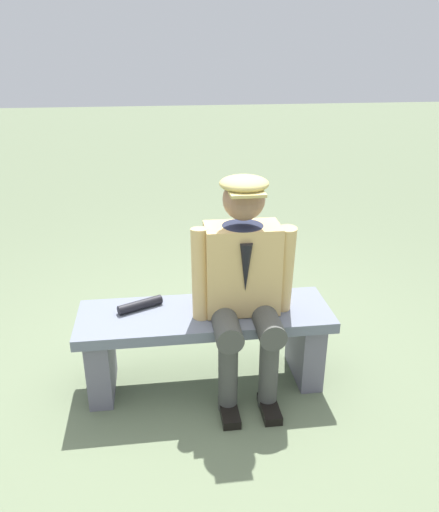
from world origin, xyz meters
The scene contains 4 objects.
ground_plane centered at (0.00, 0.00, 0.00)m, with size 30.00×30.00×0.00m, color #637152.
bench centered at (0.00, 0.00, 0.34)m, with size 1.48×0.47×0.49m.
seated_man centered at (-0.21, 0.07, 0.72)m, with size 0.58×0.57×1.30m.
rolled_magazine centered at (0.38, -0.08, 0.52)m, with size 0.06×0.06×0.27m, color black.
Camera 1 is at (0.25, 2.58, 1.95)m, focal length 35.36 mm.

